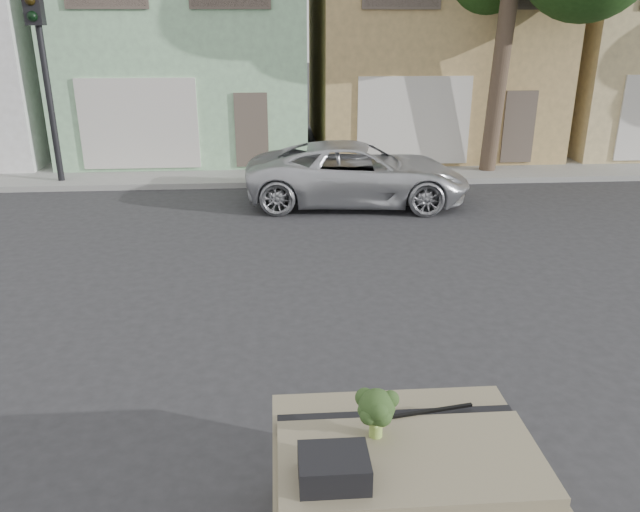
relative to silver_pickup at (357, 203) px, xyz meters
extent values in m
plane|color=#303033|center=(-1.00, -7.41, 0.00)|extent=(120.00, 120.00, 0.00)
cube|color=gray|center=(-1.00, 3.09, 0.07)|extent=(40.00, 3.00, 0.15)
cube|color=#9CD09F|center=(-4.50, 7.09, 3.77)|extent=(7.20, 8.20, 7.55)
cube|color=tan|center=(3.00, 7.09, 3.77)|extent=(7.20, 8.20, 7.55)
imported|color=silver|center=(0.00, 0.00, 0.00)|extent=(5.33, 2.82, 1.43)
cube|color=black|center=(-7.50, 2.09, 2.55)|extent=(0.40, 0.40, 5.10)
cube|color=#1C3D13|center=(4.00, 2.39, 4.25)|extent=(4.40, 4.00, 8.50)
cube|color=#7D7358|center=(-1.00, -10.41, 0.56)|extent=(2.00, 1.80, 1.12)
cube|color=black|center=(-1.58, -10.76, 1.22)|extent=(0.48, 0.38, 0.20)
cube|color=black|center=(-0.72, -10.03, 1.13)|extent=(0.69, 0.15, 0.02)
cube|color=#243A18|center=(-1.22, -10.30, 1.32)|extent=(0.45, 0.45, 0.40)
camera|label=1|loc=(-1.92, -14.18, 4.06)|focal=35.00mm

